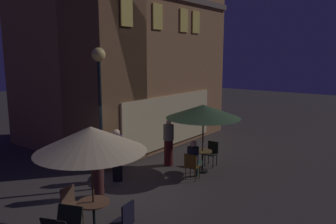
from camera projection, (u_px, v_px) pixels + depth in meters
name	position (u px, v px, depth m)	size (l,w,h in m)	color
ground_plane	(109.00, 197.00, 9.22)	(60.00, 60.00, 0.00)	#3B3432
cafe_building	(120.00, 64.00, 13.88)	(8.20, 6.46, 7.20)	#A06E45
street_lamp_near_corner	(99.00, 83.00, 9.27)	(0.39, 0.39, 4.16)	black
cafe_table_0	(202.00, 157.00, 11.12)	(0.65, 0.65, 0.75)	black
cafe_table_1	(94.00, 211.00, 7.19)	(0.71, 0.71, 0.78)	black
patio_umbrella_0	(203.00, 111.00, 10.85)	(2.50, 2.50, 2.33)	black
patio_umbrella_1	(91.00, 139.00, 6.91)	(2.38, 2.38, 2.47)	black
cafe_chair_0	(212.00, 151.00, 11.77)	(0.43, 0.43, 0.88)	black
cafe_chair_1	(192.00, 164.00, 10.37)	(0.47, 0.47, 0.88)	brown
cafe_chair_2	(70.00, 202.00, 7.61)	(0.41, 0.41, 0.92)	brown
cafe_chair_3	(125.00, 220.00, 6.78)	(0.45, 0.45, 0.96)	black
patron_seated_0	(194.00, 157.00, 10.45)	(0.56, 0.43, 1.28)	#2D4A37
patron_standing_1	(98.00, 167.00, 9.09)	(0.36, 0.36, 1.76)	#462220
patron_standing_2	(169.00, 143.00, 11.74)	(0.38, 0.38, 1.69)	#491518
patron_standing_3	(117.00, 155.00, 10.29)	(0.36, 0.36, 1.67)	black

